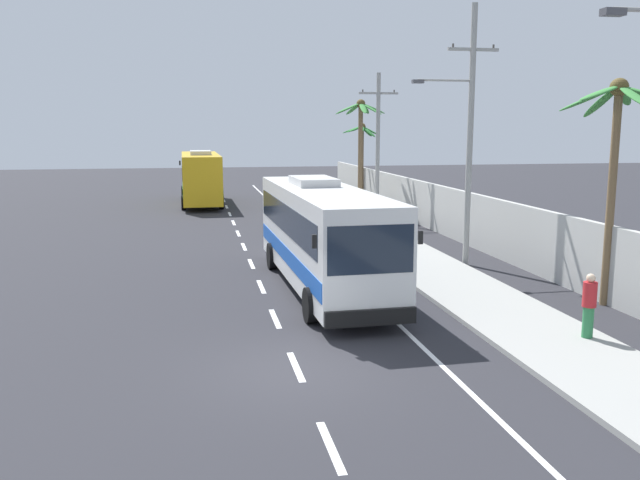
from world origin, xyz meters
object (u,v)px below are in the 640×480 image
(coach_bus_foreground, at_px, (322,232))
(palm_nearest, at_px, (360,132))
(coach_bus_far_lane, at_px, (201,176))
(utility_pole_far, at_px, (378,145))
(palm_second, at_px, (616,134))
(pedestrian_near_kerb, at_px, (589,304))
(utility_pole_mid, at_px, (468,131))
(palm_third, at_px, (362,144))
(motorcycle_beside_bus, at_px, (320,230))

(coach_bus_foreground, relative_size, palm_nearest, 1.63)
(coach_bus_far_lane, bearing_deg, utility_pole_far, -46.93)
(coach_bus_foreground, bearing_deg, palm_second, -25.16)
(pedestrian_near_kerb, relative_size, utility_pole_mid, 0.17)
(coach_bus_foreground, bearing_deg, palm_third, 72.97)
(utility_pole_mid, relative_size, palm_third, 1.75)
(coach_bus_far_lane, bearing_deg, palm_nearest, -38.58)
(utility_pole_mid, bearing_deg, palm_second, -73.76)
(utility_pole_mid, bearing_deg, coach_bus_foreground, -156.91)
(pedestrian_near_kerb, xyz_separation_m, utility_pole_far, (0.74, 23.14, 3.52))
(coach_bus_far_lane, relative_size, palm_second, 1.56)
(utility_pole_mid, relative_size, utility_pole_far, 1.18)
(palm_second, distance_m, palm_third, 30.74)
(pedestrian_near_kerb, relative_size, palm_second, 0.24)
(motorcycle_beside_bus, relative_size, utility_pole_mid, 0.19)
(utility_pole_far, xyz_separation_m, palm_third, (1.80, 10.90, -0.27))
(pedestrian_near_kerb, bearing_deg, coach_bus_foreground, -94.88)
(pedestrian_near_kerb, distance_m, utility_pole_mid, 10.94)
(pedestrian_near_kerb, bearing_deg, coach_bus_far_lane, -117.34)
(motorcycle_beside_bus, xyz_separation_m, utility_pole_mid, (4.80, -6.09, 4.75))
(coach_bus_far_lane, distance_m, palm_nearest, 13.10)
(pedestrian_near_kerb, distance_m, utility_pole_far, 23.41)
(coach_bus_far_lane, bearing_deg, pedestrian_near_kerb, -74.46)
(palm_third, bearing_deg, coach_bus_far_lane, 179.85)
(coach_bus_far_lane, bearing_deg, motorcycle_beside_bus, -73.19)
(coach_bus_far_lane, bearing_deg, coach_bus_foreground, -81.91)
(coach_bus_far_lane, bearing_deg, utility_pole_mid, -66.96)
(pedestrian_near_kerb, height_order, palm_nearest, palm_nearest)
(coach_bus_foreground, relative_size, palm_second, 1.69)
(utility_pole_mid, distance_m, palm_second, 6.95)
(motorcycle_beside_bus, distance_m, palm_nearest, 11.97)
(pedestrian_near_kerb, height_order, palm_second, palm_second)
(utility_pole_far, relative_size, palm_third, 1.48)
(palm_second, xyz_separation_m, palm_third, (-0.17, 30.72, -1.07))
(utility_pole_far, relative_size, palm_nearest, 1.19)
(coach_bus_far_lane, height_order, palm_third, palm_third)
(motorcycle_beside_bus, bearing_deg, palm_third, 69.87)
(palm_nearest, xyz_separation_m, palm_second, (2.26, -22.84, 0.06))
(palm_second, bearing_deg, palm_nearest, 95.66)
(palm_third, bearing_deg, coach_bus_foreground, -107.03)
(coach_bus_foreground, height_order, utility_pole_mid, utility_pole_mid)
(utility_pole_mid, bearing_deg, motorcycle_beside_bus, 128.29)
(pedestrian_near_kerb, distance_m, palm_nearest, 26.51)
(coach_bus_foreground, relative_size, utility_pole_far, 1.37)
(coach_bus_far_lane, distance_m, motorcycle_beside_bus, 18.85)
(coach_bus_foreground, distance_m, pedestrian_near_kerb, 9.25)
(palm_nearest, xyz_separation_m, palm_third, (2.10, 7.88, -1.01))
(coach_bus_far_lane, height_order, motorcycle_beside_bus, coach_bus_far_lane)
(coach_bus_foreground, relative_size, palm_third, 2.02)
(utility_pole_far, height_order, palm_nearest, utility_pole_far)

